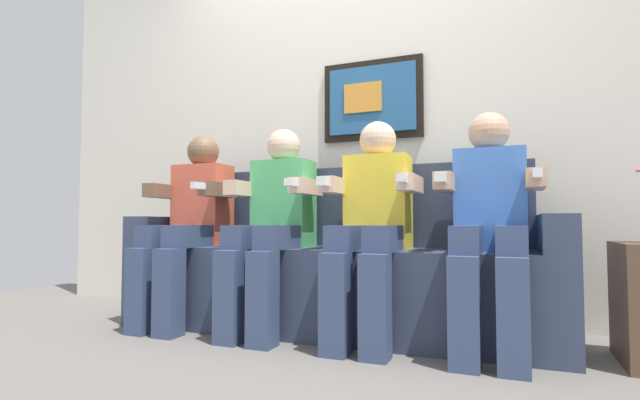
{
  "coord_description": "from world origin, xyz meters",
  "views": [
    {
      "loc": [
        0.9,
        -2.09,
        0.58
      ],
      "look_at": [
        0.0,
        0.15,
        0.7
      ],
      "focal_mm": 26.44,
      "sensor_mm": 36.0,
      "label": 1
    }
  ],
  "objects_px": {
    "couch": "(332,273)",
    "person_left_center": "(274,219)",
    "person_leftmost": "(190,219)",
    "person_right_center": "(372,218)",
    "person_rightmost": "(489,218)"
  },
  "relations": [
    {
      "from": "couch",
      "to": "person_left_center",
      "type": "height_order",
      "value": "person_left_center"
    },
    {
      "from": "person_right_center",
      "to": "person_rightmost",
      "type": "distance_m",
      "value": 0.55
    },
    {
      "from": "person_left_center",
      "to": "person_right_center",
      "type": "height_order",
      "value": "same"
    },
    {
      "from": "person_left_center",
      "to": "person_rightmost",
      "type": "height_order",
      "value": "same"
    },
    {
      "from": "person_left_center",
      "to": "person_rightmost",
      "type": "bearing_deg",
      "value": -0.02
    },
    {
      "from": "person_rightmost",
      "to": "person_left_center",
      "type": "bearing_deg",
      "value": 179.98
    },
    {
      "from": "person_leftmost",
      "to": "person_right_center",
      "type": "distance_m",
      "value": 1.09
    },
    {
      "from": "person_left_center",
      "to": "couch",
      "type": "bearing_deg",
      "value": 31.69
    },
    {
      "from": "person_leftmost",
      "to": "couch",
      "type": "bearing_deg",
      "value": 11.62
    },
    {
      "from": "person_left_center",
      "to": "person_leftmost",
      "type": "bearing_deg",
      "value": 180.0
    },
    {
      "from": "person_right_center",
      "to": "person_rightmost",
      "type": "height_order",
      "value": "same"
    },
    {
      "from": "couch",
      "to": "person_left_center",
      "type": "bearing_deg",
      "value": -148.31
    },
    {
      "from": "couch",
      "to": "person_leftmost",
      "type": "height_order",
      "value": "person_leftmost"
    },
    {
      "from": "person_leftmost",
      "to": "person_rightmost",
      "type": "relative_size",
      "value": 1.0
    },
    {
      "from": "couch",
      "to": "person_leftmost",
      "type": "bearing_deg",
      "value": -168.38
    }
  ]
}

